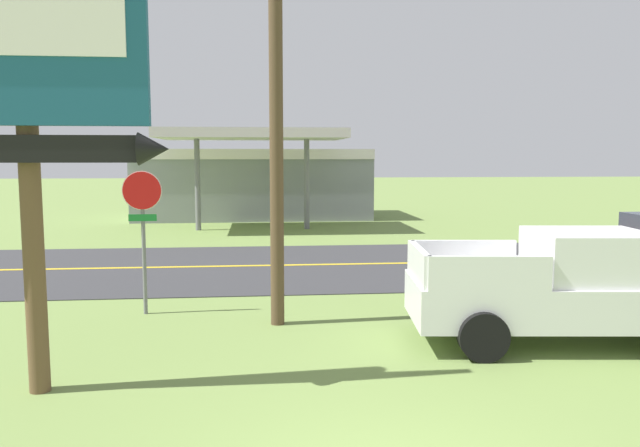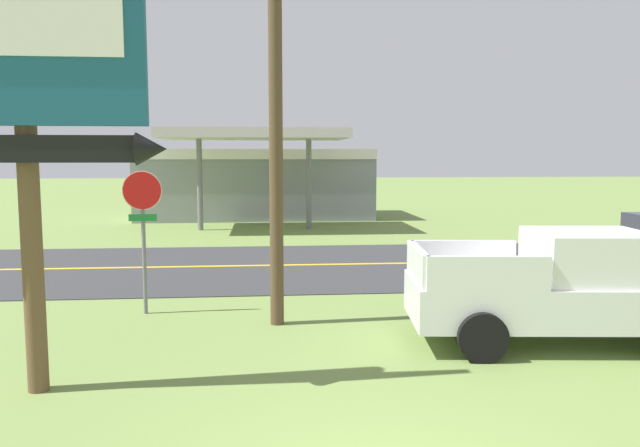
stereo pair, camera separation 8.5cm
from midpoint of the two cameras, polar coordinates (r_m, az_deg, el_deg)
road_asphalt at (r=18.55m, az=-1.27°, el=-3.85°), size 140.00×8.00×0.02m
road_centre_line at (r=18.55m, az=-1.27°, el=-3.81°), size 126.00×0.20×0.01m
motel_sign at (r=9.11m, az=-25.31°, el=12.91°), size 3.49×0.54×6.51m
stop_sign at (r=13.13m, az=-15.76°, el=0.65°), size 0.80×0.08×2.95m
utility_pole at (r=11.98m, az=-3.92°, el=15.89°), size 2.12×0.26×9.84m
gas_station at (r=33.28m, az=-5.80°, el=3.91°), size 12.00×11.50×4.40m
pickup_white_parked_on_lawn at (r=11.60m, az=21.82°, el=-5.58°), size 5.37×2.63×1.96m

